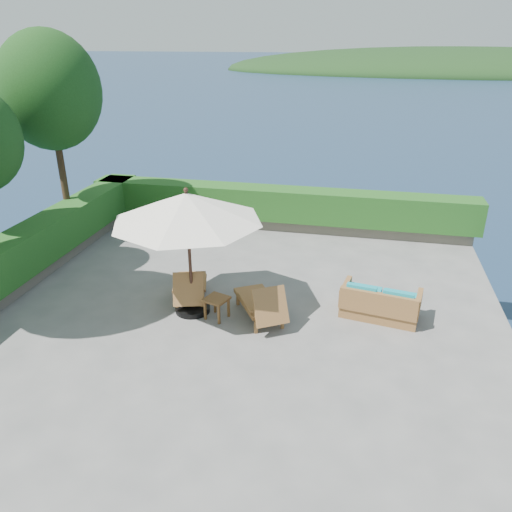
% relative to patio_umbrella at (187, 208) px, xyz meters
% --- Properties ---
extents(ground, '(12.00, 12.00, 0.00)m').
position_rel_patio_umbrella_xyz_m(ground, '(0.99, 0.13, -2.47)').
color(ground, gray).
rests_on(ground, ground).
extents(foundation, '(12.00, 12.00, 3.00)m').
position_rel_patio_umbrella_xyz_m(foundation, '(0.99, 0.13, -4.03)').
color(foundation, '#4C473C').
rests_on(foundation, ocean).
extents(ocean, '(600.00, 600.00, 0.00)m').
position_rel_patio_umbrella_xyz_m(ocean, '(0.99, 0.13, -5.48)').
color(ocean, '#18314D').
rests_on(ocean, ground).
extents(offshore_island, '(126.00, 57.60, 12.60)m').
position_rel_patio_umbrella_xyz_m(offshore_island, '(25.99, 140.13, -5.48)').
color(offshore_island, black).
rests_on(offshore_island, ocean).
extents(planter_wall_far, '(12.00, 0.60, 0.36)m').
position_rel_patio_umbrella_xyz_m(planter_wall_far, '(0.99, 5.73, -2.30)').
color(planter_wall_far, '#656051').
rests_on(planter_wall_far, ground).
extents(planter_wall_left, '(0.60, 12.00, 0.36)m').
position_rel_patio_umbrella_xyz_m(planter_wall_left, '(-4.61, 0.13, -2.30)').
color(planter_wall_left, '#656051').
rests_on(planter_wall_left, ground).
extents(hedge_far, '(12.40, 0.90, 1.00)m').
position_rel_patio_umbrella_xyz_m(hedge_far, '(0.99, 5.73, -1.63)').
color(hedge_far, '#164E17').
rests_on(hedge_far, planter_wall_far).
extents(hedge_left, '(0.90, 12.40, 1.00)m').
position_rel_patio_umbrella_xyz_m(hedge_left, '(-4.61, 0.13, -1.63)').
color(hedge_left, '#164E17').
rests_on(hedge_left, planter_wall_left).
extents(tree_far, '(2.80, 2.80, 6.03)m').
position_rel_patio_umbrella_xyz_m(tree_far, '(-5.01, 3.33, 1.93)').
color(tree_far, '#442B1A').
rests_on(tree_far, ground).
extents(patio_umbrella, '(3.31, 3.31, 2.93)m').
position_rel_patio_umbrella_xyz_m(patio_umbrella, '(0.00, 0.00, 0.00)').
color(patio_umbrella, black).
rests_on(patio_umbrella, ground).
extents(lounge_left, '(1.10, 1.78, 0.96)m').
position_rel_patio_umbrella_xyz_m(lounge_left, '(-0.19, 0.42, -2.08)').
color(lounge_left, olive).
rests_on(lounge_left, ground).
extents(lounge_right, '(1.51, 1.86, 1.00)m').
position_rel_patio_umbrella_xyz_m(lounge_right, '(1.62, -0.03, -2.06)').
color(lounge_right, olive).
rests_on(lounge_right, ground).
extents(side_table, '(0.61, 0.61, 0.51)m').
position_rel_patio_umbrella_xyz_m(side_table, '(0.63, -0.18, -2.06)').
color(side_table, brown).
rests_on(side_table, ground).
extents(wicker_loveseat, '(1.83, 1.16, 0.84)m').
position_rel_patio_umbrella_xyz_m(wicker_loveseat, '(4.17, 0.63, -2.15)').
color(wicker_loveseat, olive).
rests_on(wicker_loveseat, ground).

